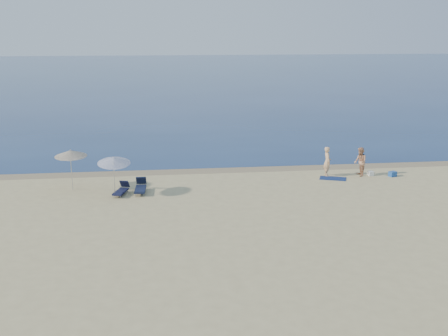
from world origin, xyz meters
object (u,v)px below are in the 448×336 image
object	(u,v)px
blue_cooler	(393,174)
umbrella_near	(114,160)
person_left	(327,161)
person_right	(360,162)

from	to	relation	value
blue_cooler	umbrella_near	size ratio (longest dim) A/B	0.19
blue_cooler	umbrella_near	distance (m)	17.38
person_left	umbrella_near	xyz separation A→B (m)	(-13.04, -2.75, 1.09)
blue_cooler	umbrella_near	bearing A→B (deg)	165.54
person_left	umbrella_near	distance (m)	13.37
person_right	umbrella_near	size ratio (longest dim) A/B	0.77
person_left	person_right	distance (m)	2.10
person_left	person_right	bearing A→B (deg)	-94.27
person_left	person_right	size ratio (longest dim) A/B	1.03
person_right	blue_cooler	world-z (taller)	person_right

